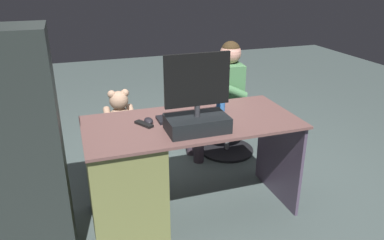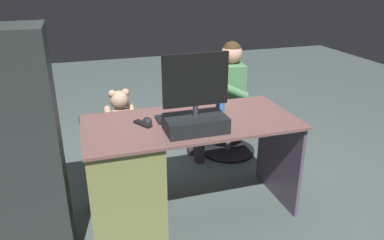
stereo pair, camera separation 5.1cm
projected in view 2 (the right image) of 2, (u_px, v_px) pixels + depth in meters
The scene contains 12 objects.
ground_plane at pixel (177, 183), 3.24m from camera, with size 10.00×10.00×0.00m, color #485553.
desk at pixel (136, 174), 2.62m from camera, with size 1.50×0.71×0.75m.
monitor at pixel (196, 111), 2.39m from camera, with size 0.43×0.24×0.51m.
keyboard at pixel (186, 117), 2.65m from camera, with size 0.42×0.14×0.02m, color black.
computer_mouse at pixel (147, 120), 2.56m from camera, with size 0.06×0.10×0.04m, color black.
cup at pixel (220, 105), 2.77m from camera, with size 0.07×0.07×0.10m, color #3372BF.
tv_remote at pixel (143, 124), 2.53m from camera, with size 0.04×0.15×0.02m, color black.
office_chair_teddy at pixel (123, 148), 3.34m from camera, with size 0.48×0.48×0.42m.
teddy_bear at pixel (120, 112), 3.22m from camera, with size 0.26×0.26×0.37m.
visitor_chair at pixel (229, 131), 3.72m from camera, with size 0.54×0.54×0.42m.
person at pixel (223, 91), 3.53m from camera, with size 0.53×0.51×1.12m.
equipment_rack at pixel (22, 155), 2.15m from camera, with size 0.44×0.36×1.47m, color #262D2B.
Camera 2 is at (0.72, 2.70, 1.74)m, focal length 34.81 mm.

